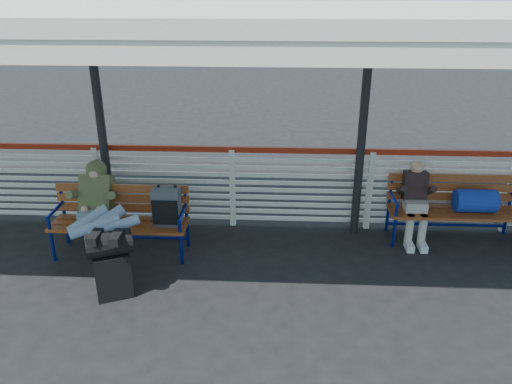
# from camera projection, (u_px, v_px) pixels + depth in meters

# --- Properties ---
(ground) EXTENTS (60.00, 60.00, 0.00)m
(ground) POSITION_uv_depth(u_px,v_px,m) (218.00, 298.00, 5.84)
(ground) COLOR black
(ground) RESTS_ON ground
(fence) EXTENTS (12.08, 0.08, 1.24)m
(fence) POSITION_uv_depth(u_px,v_px,m) (232.00, 184.00, 7.32)
(fence) COLOR silver
(fence) RESTS_ON ground
(canopy) EXTENTS (12.60, 3.60, 3.16)m
(canopy) POSITION_uv_depth(u_px,v_px,m) (219.00, 18.00, 5.44)
(canopy) COLOR silver
(canopy) RESTS_ON ground
(luggage_stack) EXTENTS (0.58, 0.46, 0.84)m
(luggage_stack) POSITION_uv_depth(u_px,v_px,m) (111.00, 262.00, 5.70)
(luggage_stack) COLOR black
(luggage_stack) RESTS_ON ground
(bench_left) EXTENTS (1.80, 0.56, 0.96)m
(bench_left) POSITION_uv_depth(u_px,v_px,m) (137.00, 212.00, 6.58)
(bench_left) COLOR #974E1D
(bench_left) RESTS_ON ground
(bench_right) EXTENTS (1.80, 0.56, 0.92)m
(bench_right) POSITION_uv_depth(u_px,v_px,m) (463.00, 202.00, 6.92)
(bench_right) COLOR #974E1D
(bench_right) RESTS_ON ground
(traveler_man) EXTENTS (0.94, 1.64, 0.77)m
(traveler_man) POSITION_uv_depth(u_px,v_px,m) (99.00, 215.00, 6.24)
(traveler_man) COLOR #879FB6
(traveler_man) RESTS_ON ground
(companion_person) EXTENTS (0.32, 0.66, 1.15)m
(companion_person) POSITION_uv_depth(u_px,v_px,m) (415.00, 201.00, 6.92)
(companion_person) COLOR #ACA99C
(companion_person) RESTS_ON ground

